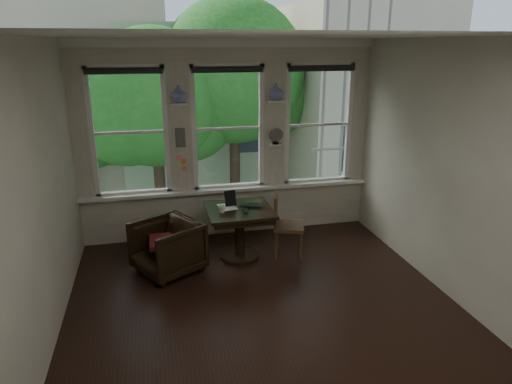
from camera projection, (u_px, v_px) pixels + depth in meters
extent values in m
plane|color=black|center=(263.00, 304.00, 5.39)|extent=(4.50, 4.50, 0.00)
plane|color=silver|center=(264.00, 36.00, 4.45)|extent=(4.50, 4.50, 0.00)
plane|color=beige|center=(228.00, 141.00, 7.00)|extent=(4.50, 0.00, 4.50)
plane|color=beige|center=(351.00, 285.00, 2.84)|extent=(4.50, 0.00, 4.50)
plane|color=beige|center=(39.00, 198.00, 4.44)|extent=(0.00, 4.50, 4.50)
plane|color=beige|center=(447.00, 170.00, 5.41)|extent=(0.00, 4.50, 4.50)
cube|color=white|center=(179.00, 104.00, 6.57)|extent=(0.26, 0.16, 0.03)
cube|color=white|center=(276.00, 101.00, 6.88)|extent=(0.26, 0.16, 0.03)
cube|color=#59544F|center=(180.00, 138.00, 6.75)|extent=(0.14, 0.06, 0.28)
imported|color=silver|center=(178.00, 94.00, 6.52)|extent=(0.24, 0.24, 0.25)
imported|color=silver|center=(276.00, 92.00, 6.84)|extent=(0.24, 0.24, 0.25)
imported|color=black|center=(167.00, 247.00, 6.04)|extent=(1.07, 1.06, 0.72)
cube|color=maroon|center=(167.00, 241.00, 6.01)|extent=(0.45, 0.45, 0.06)
imported|color=black|center=(250.00, 207.00, 6.36)|extent=(0.39, 0.34, 0.03)
imported|color=white|center=(222.00, 209.00, 6.17)|extent=(0.12, 0.12, 0.09)
imported|color=white|center=(245.00, 210.00, 6.14)|extent=(0.14, 0.14, 0.09)
cube|color=black|center=(230.00, 198.00, 6.40)|extent=(0.17, 0.10, 0.22)
cube|color=silver|center=(228.00, 207.00, 6.38)|extent=(0.27, 0.33, 0.00)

